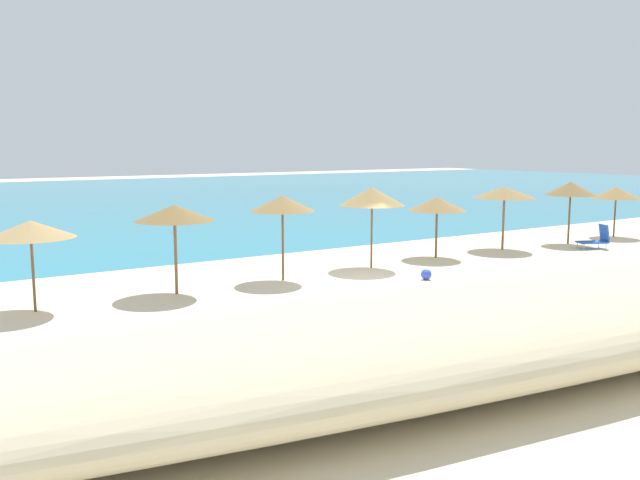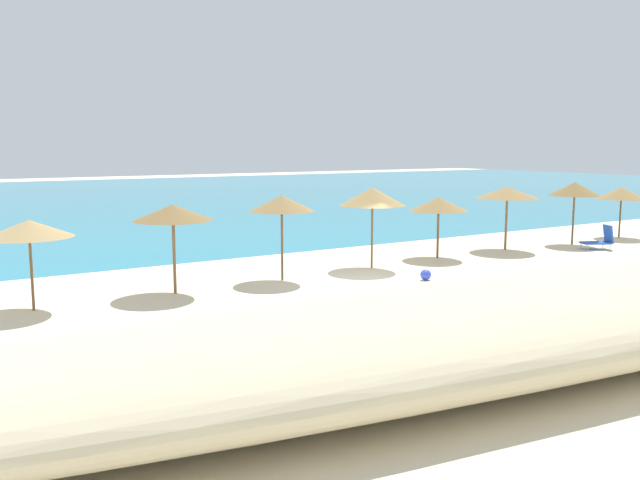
% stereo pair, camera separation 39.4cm
% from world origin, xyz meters
% --- Properties ---
extents(ground_plane, '(160.00, 160.00, 0.00)m').
position_xyz_m(ground_plane, '(0.00, 0.00, 0.00)').
color(ground_plane, beige).
extents(sea_water, '(160.00, 65.41, 0.01)m').
position_xyz_m(sea_water, '(0.00, 39.41, 0.00)').
color(sea_water, teal).
rests_on(sea_water, ground_plane).
extents(beach_umbrella_2, '(2.33, 2.33, 2.48)m').
position_xyz_m(beach_umbrella_2, '(-10.16, 1.93, 2.24)').
color(beach_umbrella_2, brown).
rests_on(beach_umbrella_2, ground_plane).
extents(beach_umbrella_3, '(2.37, 2.37, 2.70)m').
position_xyz_m(beach_umbrella_3, '(-6.17, 1.90, 2.45)').
color(beach_umbrella_3, brown).
rests_on(beach_umbrella_3, ground_plane).
extents(beach_umbrella_4, '(2.15, 2.15, 2.83)m').
position_xyz_m(beach_umbrella_4, '(-2.44, 1.95, 2.56)').
color(beach_umbrella_4, brown).
rests_on(beach_umbrella_4, ground_plane).
extents(beach_umbrella_5, '(2.39, 2.39, 2.95)m').
position_xyz_m(beach_umbrella_5, '(1.41, 2.16, 2.62)').
color(beach_umbrella_5, brown).
rests_on(beach_umbrella_5, ground_plane).
extents(beach_umbrella_6, '(2.31, 2.31, 2.43)m').
position_xyz_m(beach_umbrella_6, '(4.94, 2.53, 2.15)').
color(beach_umbrella_6, brown).
rests_on(beach_umbrella_6, ground_plane).
extents(beach_umbrella_7, '(2.66, 2.66, 2.69)m').
position_xyz_m(beach_umbrella_7, '(8.81, 2.54, 2.45)').
color(beach_umbrella_7, brown).
rests_on(beach_umbrella_7, ground_plane).
extents(beach_umbrella_8, '(2.25, 2.25, 2.82)m').
position_xyz_m(beach_umbrella_8, '(12.56, 2.03, 2.51)').
color(beach_umbrella_8, brown).
rests_on(beach_umbrella_8, ground_plane).
extents(beach_umbrella_9, '(2.32, 2.32, 2.45)m').
position_xyz_m(beach_umbrella_9, '(16.43, 2.29, 2.16)').
color(beach_umbrella_9, brown).
rests_on(beach_umbrella_9, ground_plane).
extents(lounge_chair_1, '(1.42, 1.12, 1.05)m').
position_xyz_m(lounge_chair_1, '(12.38, 0.48, 0.41)').
color(lounge_chair_1, blue).
rests_on(lounge_chair_1, ground_plane).
extents(beach_ball, '(0.36, 0.36, 0.36)m').
position_xyz_m(beach_ball, '(1.59, -0.61, 0.18)').
color(beach_ball, blue).
rests_on(beach_ball, ground_plane).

